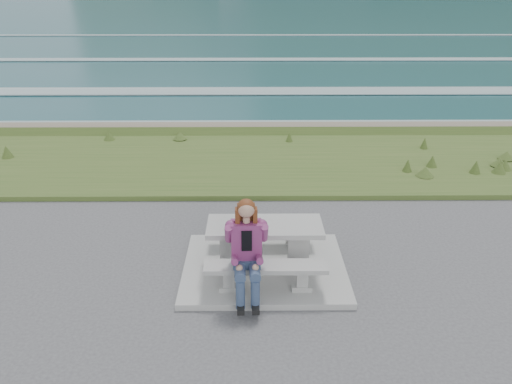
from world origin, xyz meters
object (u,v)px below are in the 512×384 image
picnic_table (265,234)px  bench_landward (266,271)px  bench_seaward (264,226)px  seated_woman (247,264)px

picnic_table → bench_landward: 0.74m
bench_seaward → seated_woman: seated_woman is taller
picnic_table → seated_woman: size_ratio=1.22×
picnic_table → seated_woman: 0.88m
picnic_table → bench_landward: bearing=-90.0°
picnic_table → bench_seaward: bearing=90.0°
seated_woman → picnic_table: bearing=69.6°
bench_seaward → seated_woman: 1.58m
picnic_table → seated_woman: bearing=-107.9°
picnic_table → bench_seaward: picnic_table is taller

